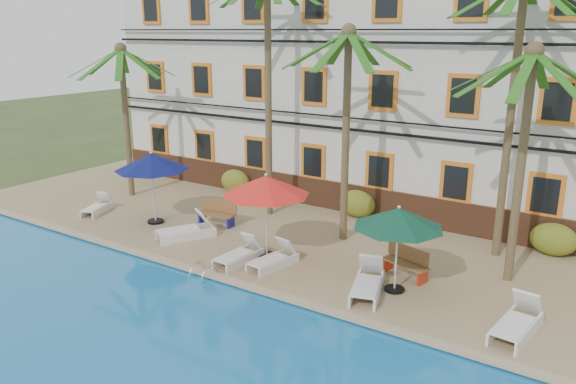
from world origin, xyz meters
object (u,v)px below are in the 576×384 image
Objects in this scene: palm_c at (347,104)px; lounger_e at (368,283)px; lounger_a at (98,206)px; umbrella_blue at (152,162)px; pool_ladder at (204,275)px; bench_left at (217,213)px; lounger_b at (187,230)px; palm_a at (124,97)px; palm_d at (514,81)px; lounger_d at (274,259)px; umbrella_green at (398,218)px; bench_right at (407,262)px; lounger_f at (517,322)px; umbrella_red at (266,186)px; palm_b at (268,64)px; palm_e at (525,130)px; lounger_c at (240,254)px.

lounger_e is (2.63, -3.46, -4.48)m from palm_c.
umbrella_blue is at bearing 8.18° from lounger_a.
bench_left is at bearing 125.12° from pool_ladder.
pool_ladder is at bearing -28.90° from umbrella_blue.
pool_ladder is (7.73, -2.26, -0.25)m from lounger_a.
pool_ladder is (2.64, -2.11, -0.32)m from lounger_b.
palm_a is at bearing -178.13° from palm_c.
lounger_d is (-5.59, -4.88, -5.42)m from palm_d.
umbrella_green is 6.12m from pool_ladder.
palm_c is at bearing 127.20° from lounger_e.
palm_d is at bearing 64.77° from lounger_e.
lounger_d is (-0.64, -3.41, -4.52)m from palm_c.
bench_right is (10.01, 0.67, -1.93)m from umbrella_blue.
lounger_f is at bearing -27.52° from palm_c.
pool_ladder is at bearing -108.65° from umbrella_red.
umbrella_red is (-6.23, -4.34, -3.27)m from palm_d.
lounger_e reaches higher than lounger_a.
palm_a is 0.75× the size of palm_d.
bench_left is 0.98× the size of bench_right.
lounger_f is (10.49, -4.34, -5.65)m from palm_b.
umbrella_red is at bearing 2.44° from lounger_b.
lounger_b is (-0.85, -3.90, -5.65)m from palm_b.
lounger_f is (7.94, -0.59, -2.11)m from umbrella_red.
palm_e reaches higher than lounger_c.
lounger_e is 2.95× the size of pool_ladder.
lounger_c is at bearing -158.37° from bench_right.
pool_ladder is at bearing -147.09° from bench_right.
palm_b is 8.84m from umbrella_green.
lounger_c is at bearing -142.25° from palm_d.
palm_b is 3.36× the size of umbrella_blue.
palm_e is at bearing -66.06° from palm_d.
umbrella_green is 1.37× the size of lounger_d.
umbrella_green is at bearing -0.19° from umbrella_red.
bench_left is (5.87, -0.96, -3.91)m from palm_a.
lounger_a is at bearing 177.95° from lounger_f.
umbrella_blue is at bearing -29.63° from palm_a.
palm_d is 8.27m from umbrella_red.
palm_c is at bearing 79.35° from lounger_d.
palm_c is 7.32m from pool_ladder.
lounger_f is (16.43, -0.59, 0.06)m from lounger_a.
palm_c is at bearing -12.78° from palm_b.
lounger_c is (8.02, -0.85, 0.03)m from lounger_a.
lounger_f reaches higher than bench_left.
umbrella_red reaches higher than lounger_a.
palm_e is 16.30m from lounger_a.
palm_c is 3.95m from umbrella_red.
palm_a is at bearing 173.99° from bench_right.
palm_b is at bearing 106.59° from pool_ladder.
palm_e reaches higher than bench_left.
palm_e reaches higher than umbrella_red.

